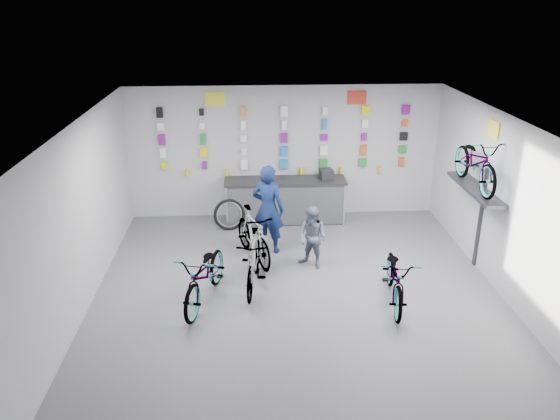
{
  "coord_description": "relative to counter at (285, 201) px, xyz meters",
  "views": [
    {
      "loc": [
        -0.79,
        -7.91,
        4.87
      ],
      "look_at": [
        -0.24,
        1.4,
        1.14
      ],
      "focal_mm": 35.0,
      "sensor_mm": 36.0,
      "label": 1
    }
  ],
  "objects": [
    {
      "name": "bike_service",
      "position": [
        -0.74,
        -1.87,
        0.03
      ],
      "size": [
        1.04,
        1.77,
        1.03
      ],
      "primitive_type": "imported",
      "rotation": [
        0.0,
        0.0,
        0.35
      ],
      "color": "gray",
      "rests_on": "floor"
    },
    {
      "name": "register",
      "position": [
        0.92,
        0.01,
        0.62
      ],
      "size": [
        0.32,
        0.34,
        0.22
      ],
      "primitive_type": "cube",
      "rotation": [
        0.0,
        0.0,
        0.15
      ],
      "color": "black",
      "rests_on": "counter"
    },
    {
      "name": "clerk",
      "position": [
        -0.44,
        -1.49,
        0.41
      ],
      "size": [
        0.77,
        0.65,
        1.8
      ],
      "primitive_type": "imported",
      "rotation": [
        0.0,
        0.0,
        2.75
      ],
      "color": "#0E1F48",
      "rests_on": "floor"
    },
    {
      "name": "bike_right",
      "position": [
        1.6,
        -3.58,
        -0.02
      ],
      "size": [
        0.86,
        1.84,
        0.93
      ],
      "primitive_type": "imported",
      "rotation": [
        0.0,
        0.0,
        -0.14
      ],
      "color": "gray",
      "rests_on": "floor"
    },
    {
      "name": "counter",
      "position": [
        0.0,
        0.0,
        0.0
      ],
      "size": [
        2.7,
        0.66,
        1.0
      ],
      "color": "black",
      "rests_on": "floor"
    },
    {
      "name": "bike_wall",
      "position": [
        3.25,
        -2.34,
        1.57
      ],
      "size": [
        0.63,
        1.8,
        0.95
      ],
      "primitive_type": "imported",
      "color": "gray",
      "rests_on": "wall_bracket"
    },
    {
      "name": "floor",
      "position": [
        0.0,
        -3.54,
        -0.49
      ],
      "size": [
        8.0,
        8.0,
        0.0
      ],
      "primitive_type": "plane",
      "color": "#505055",
      "rests_on": "ground"
    },
    {
      "name": "wall_right",
      "position": [
        3.5,
        -3.54,
        1.01
      ],
      "size": [
        0.0,
        8.0,
        8.0
      ],
      "primitive_type": "plane",
      "rotation": [
        1.57,
        0.0,
        -1.57
      ],
      "color": "#B7B7BA",
      "rests_on": "floor"
    },
    {
      "name": "merch_wall",
      "position": [
        0.1,
        0.39,
        1.3
      ],
      "size": [
        5.56,
        0.08,
        1.57
      ],
      "color": "#F3E600",
      "rests_on": "wall_back"
    },
    {
      "name": "customer",
      "position": [
        0.36,
        -2.24,
        0.12
      ],
      "size": [
        0.74,
        0.73,
        1.21
      ],
      "primitive_type": "imported",
      "rotation": [
        0.0,
        0.0,
        -0.69
      ],
      "color": "slate",
      "rests_on": "floor"
    },
    {
      "name": "sign_left",
      "position": [
        -1.5,
        0.44,
        2.23
      ],
      "size": [
        0.42,
        0.02,
        0.3
      ],
      "primitive_type": "cube",
      "color": "#FFF22E",
      "rests_on": "wall_back"
    },
    {
      "name": "spare_wheel",
      "position": [
        -1.25,
        -0.37,
        -0.14
      ],
      "size": [
        0.73,
        0.35,
        0.7
      ],
      "rotation": [
        0.0,
        0.0,
        0.22
      ],
      "color": "black",
      "rests_on": "floor"
    },
    {
      "name": "bike_left",
      "position": [
        -1.56,
        -3.38,
        0.01
      ],
      "size": [
        1.11,
        1.99,
        0.99
      ],
      "primitive_type": "imported",
      "rotation": [
        0.0,
        0.0,
        -0.26
      ],
      "color": "gray",
      "rests_on": "floor"
    },
    {
      "name": "wall_front",
      "position": [
        0.0,
        -7.54,
        1.01
      ],
      "size": [
        7.0,
        0.0,
        7.0
      ],
      "primitive_type": "plane",
      "rotation": [
        -1.57,
        0.0,
        0.0
      ],
      "color": "#B7B7BA",
      "rests_on": "floor"
    },
    {
      "name": "wall_left",
      "position": [
        -3.5,
        -3.54,
        1.01
      ],
      "size": [
        0.0,
        8.0,
        8.0
      ],
      "primitive_type": "plane",
      "rotation": [
        1.57,
        0.0,
        1.57
      ],
      "color": "#B7B7BA",
      "rests_on": "floor"
    },
    {
      "name": "bike_center",
      "position": [
        -0.76,
        -2.95,
        0.02
      ],
      "size": [
        0.68,
        1.73,
        1.01
      ],
      "primitive_type": "imported",
      "rotation": [
        0.0,
        0.0,
        -0.13
      ],
      "color": "gray",
      "rests_on": "floor"
    },
    {
      "name": "sign_side",
      "position": [
        3.48,
        -2.34,
        2.16
      ],
      "size": [
        0.02,
        0.4,
        0.3
      ],
      "primitive_type": "cube",
      "color": "#FFF22E",
      "rests_on": "wall_right"
    },
    {
      "name": "ceiling",
      "position": [
        0.0,
        -3.54,
        2.51
      ],
      "size": [
        8.0,
        8.0,
        0.0
      ],
      "primitive_type": "plane",
      "rotation": [
        3.14,
        0.0,
        0.0
      ],
      "color": "white",
      "rests_on": "wall_back"
    },
    {
      "name": "wall_back",
      "position": [
        0.0,
        0.46,
        1.01
      ],
      "size": [
        7.0,
        0.0,
        7.0
      ],
      "primitive_type": "plane",
      "rotation": [
        1.57,
        0.0,
        0.0
      ],
      "color": "#B7B7BA",
      "rests_on": "floor"
    },
    {
      "name": "sign_right",
      "position": [
        1.6,
        0.44,
        2.23
      ],
      "size": [
        0.42,
        0.02,
        0.3
      ],
      "primitive_type": "cube",
      "color": "red",
      "rests_on": "wall_back"
    },
    {
      "name": "wall_bracket",
      "position": [
        3.33,
        -2.34,
        0.98
      ],
      "size": [
        0.39,
        1.9,
        2.0
      ],
      "color": "#333338",
      "rests_on": "wall_right"
    }
  ]
}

